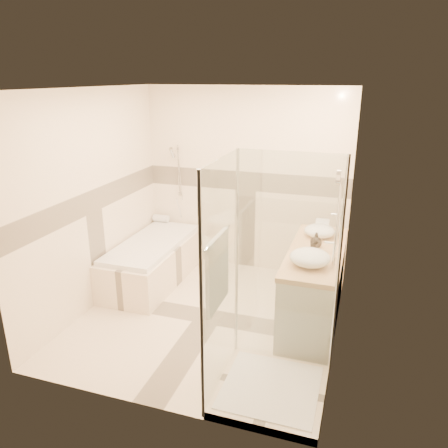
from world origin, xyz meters
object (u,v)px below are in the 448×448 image
(bathtub, at_px, (153,259))
(amenity_bottle_a, at_px, (314,245))
(vanity, at_px, (314,286))
(vessel_sink_far, at_px, (310,258))
(shower_enclosure, at_px, (261,337))
(vessel_sink_near, at_px, (320,231))
(amenity_bottle_b, at_px, (316,240))

(bathtub, relative_size, amenity_bottle_a, 11.79)
(amenity_bottle_a, bearing_deg, vanity, 71.53)
(vessel_sink_far, bearing_deg, amenity_bottle_a, 90.00)
(vessel_sink_far, bearing_deg, shower_enclosure, -107.74)
(bathtub, bearing_deg, shower_enclosure, -41.10)
(bathtub, bearing_deg, amenity_bottle_a, -10.89)
(vanity, xyz_separation_m, shower_enclosure, (-0.29, -1.27, 0.08))
(vessel_sink_near, bearing_deg, vessel_sink_far, -90.00)
(vessel_sink_far, xyz_separation_m, amenity_bottle_b, (0.00, 0.50, 0.00))
(shower_enclosure, distance_m, vessel_sink_near, 1.76)
(shower_enclosure, distance_m, vessel_sink_far, 0.99)
(shower_enclosure, bearing_deg, vessel_sink_far, 72.26)
(vessel_sink_near, height_order, vessel_sink_far, vessel_sink_far)
(vanity, bearing_deg, shower_enclosure, -102.97)
(vanity, relative_size, amenity_bottle_b, 9.90)
(vanity, relative_size, vessel_sink_near, 4.60)
(bathtub, relative_size, shower_enclosure, 0.83)
(vanity, xyz_separation_m, vessel_sink_near, (-0.02, 0.42, 0.49))
(bathtub, distance_m, vessel_sink_near, 2.22)
(amenity_bottle_b, bearing_deg, vanity, -76.22)
(bathtub, bearing_deg, vanity, -9.25)
(shower_enclosure, height_order, amenity_bottle_b, shower_enclosure)
(vanity, bearing_deg, bathtub, 170.75)
(amenity_bottle_a, distance_m, amenity_bottle_b, 0.14)
(vessel_sink_far, relative_size, amenity_bottle_b, 2.45)
(amenity_bottle_a, bearing_deg, shower_enclosure, -102.69)
(vanity, bearing_deg, vessel_sink_near, 92.71)
(vessel_sink_far, height_order, amenity_bottle_b, amenity_bottle_b)
(vessel_sink_near, height_order, amenity_bottle_b, amenity_bottle_b)
(vanity, relative_size, amenity_bottle_a, 11.24)
(vanity, distance_m, amenity_bottle_b, 0.51)
(vessel_sink_far, bearing_deg, vanity, 87.26)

